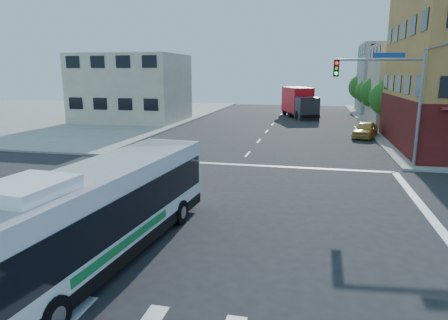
# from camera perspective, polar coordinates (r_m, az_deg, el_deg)

# --- Properties ---
(ground) EXTENTS (120.00, 120.00, 0.00)m
(ground) POSITION_cam_1_polar(r_m,az_deg,el_deg) (17.01, -3.81, -7.71)
(ground) COLOR black
(ground) RESTS_ON ground
(sidewalk_nw) EXTENTS (50.00, 50.00, 0.15)m
(sidewalk_nw) POSITION_cam_1_polar(r_m,az_deg,el_deg) (64.27, -25.59, 6.00)
(sidewalk_nw) COLOR gray
(sidewalk_nw) RESTS_ON ground
(building_east_near) EXTENTS (12.06, 10.06, 9.00)m
(building_east_near) POSITION_cam_1_polar(r_m,az_deg,el_deg) (50.84, 27.16, 9.51)
(building_east_near) COLOR #C3B195
(building_east_near) RESTS_ON ground
(building_east_far) EXTENTS (12.06, 10.06, 10.00)m
(building_east_far) POSITION_cam_1_polar(r_m,az_deg,el_deg) (64.50, 24.16, 10.55)
(building_east_far) COLOR #959591
(building_east_far) RESTS_ON ground
(building_west) EXTENTS (12.06, 10.06, 8.00)m
(building_west) POSITION_cam_1_polar(r_m,az_deg,el_deg) (50.21, -13.04, 9.94)
(building_west) COLOR beige
(building_west) RESTS_ON ground
(signal_mast_ne) EXTENTS (7.91, 1.13, 8.07)m
(signal_mast_ne) POSITION_cam_1_polar(r_m,az_deg,el_deg) (26.33, 22.80, 9.55)
(signal_mast_ne) COLOR slate
(signal_mast_ne) RESTS_ON ground
(street_tree_a) EXTENTS (3.60, 3.60, 5.53)m
(street_tree_a) POSITION_cam_1_polar(r_m,az_deg,el_deg) (43.91, 22.48, 8.49)
(street_tree_a) COLOR #3A2215
(street_tree_a) RESTS_ON ground
(street_tree_b) EXTENTS (3.80, 3.80, 5.79)m
(street_tree_b) POSITION_cam_1_polar(r_m,az_deg,el_deg) (51.80, 21.04, 9.23)
(street_tree_b) COLOR #3A2215
(street_tree_b) RESTS_ON ground
(street_tree_c) EXTENTS (3.40, 3.40, 5.29)m
(street_tree_c) POSITION_cam_1_polar(r_m,az_deg,el_deg) (59.73, 19.95, 9.33)
(street_tree_c) COLOR #3A2215
(street_tree_c) RESTS_ON ground
(street_tree_d) EXTENTS (4.00, 4.00, 6.03)m
(street_tree_d) POSITION_cam_1_polar(r_m,az_deg,el_deg) (67.66, 19.15, 10.01)
(street_tree_d) COLOR #3A2215
(street_tree_d) RESTS_ON ground
(transit_bus) EXTENTS (3.28, 11.36, 3.32)m
(transit_bus) POSITION_cam_1_polar(r_m,az_deg,el_deg) (13.03, -17.29, -7.05)
(transit_bus) COLOR black
(transit_bus) RESTS_ON ground
(box_truck) EXTENTS (5.37, 9.10, 3.95)m
(box_truck) POSITION_cam_1_polar(r_m,az_deg,el_deg) (54.60, 10.72, 8.01)
(box_truck) COLOR #25252B
(box_truck) RESTS_ON ground
(parked_car) EXTENTS (2.96, 4.68, 1.48)m
(parked_car) POSITION_cam_1_polar(r_m,az_deg,el_deg) (38.91, 19.53, 4.12)
(parked_car) COLOR gold
(parked_car) RESTS_ON ground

